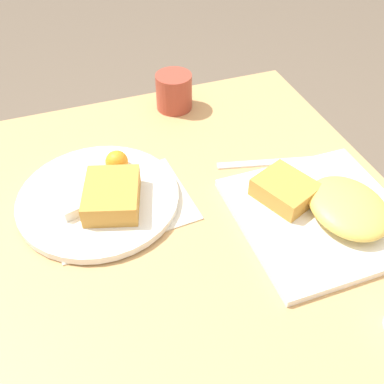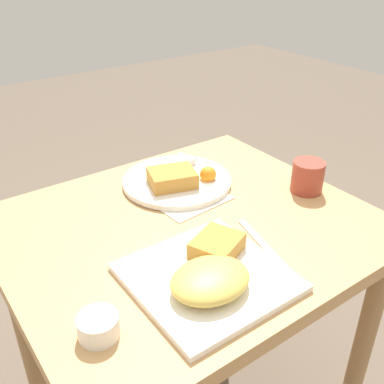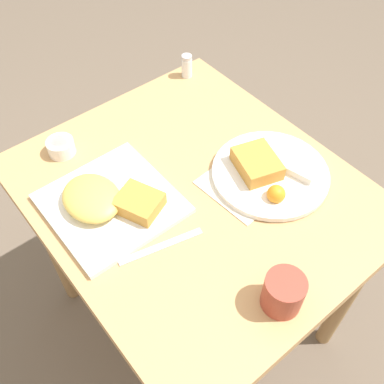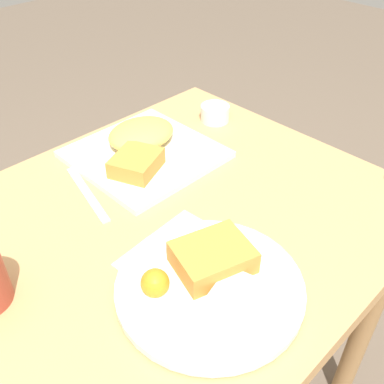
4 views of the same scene
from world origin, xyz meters
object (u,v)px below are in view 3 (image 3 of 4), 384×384
at_px(plate_square_near, 108,201).
at_px(sauce_ramekin, 61,147).
at_px(plate_oval_far, 269,171).
at_px(salt_shaker, 187,67).
at_px(butter_knife, 161,246).
at_px(coffee_mug, 283,293).

relative_size(plate_square_near, sauce_ramekin, 4.02).
distance_m(plate_square_near, sauce_ramekin, 0.23).
height_order(plate_oval_far, salt_shaker, salt_shaker).
bearing_deg(sauce_ramekin, salt_shaker, 96.48).
height_order(salt_shaker, butter_knife, salt_shaker).
height_order(plate_square_near, butter_knife, plate_square_near).
relative_size(plate_oval_far, butter_knife, 1.49).
bearing_deg(sauce_ramekin, butter_knife, 3.68).
bearing_deg(salt_shaker, plate_oval_far, -12.59).
xyz_separation_m(plate_square_near, plate_oval_far, (0.17, 0.36, -0.00)).
distance_m(plate_square_near, salt_shaker, 0.54).
xyz_separation_m(plate_square_near, butter_knife, (0.17, 0.03, -0.02)).
bearing_deg(salt_shaker, sauce_ramekin, -83.52).
distance_m(sauce_ramekin, coffee_mug, 0.67).
xyz_separation_m(plate_oval_far, sauce_ramekin, (-0.40, -0.36, 0.00)).
xyz_separation_m(plate_oval_far, butter_knife, (-0.00, -0.33, -0.02)).
relative_size(plate_square_near, salt_shaker, 3.96).
bearing_deg(plate_square_near, butter_knife, 9.82).
bearing_deg(salt_shaker, butter_knife, -43.99).
xyz_separation_m(plate_oval_far, salt_shaker, (-0.45, 0.10, 0.01)).
xyz_separation_m(plate_square_near, coffee_mug, (0.42, 0.14, 0.02)).
relative_size(plate_square_near, butter_knife, 1.45).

